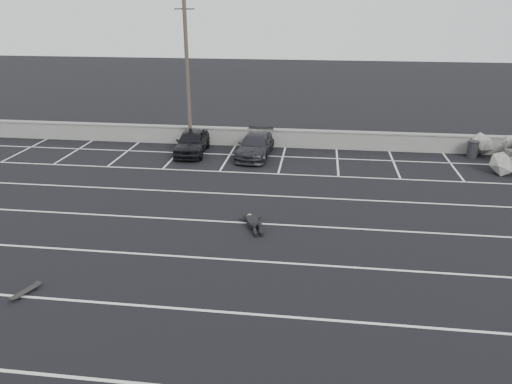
# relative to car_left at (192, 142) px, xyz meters

# --- Properties ---
(ground) EXTENTS (120.00, 120.00, 0.00)m
(ground) POSITION_rel_car_left_xyz_m (4.16, -12.00, -0.68)
(ground) COLOR black
(ground) RESTS_ON ground
(seawall) EXTENTS (50.00, 0.45, 1.06)m
(seawall) POSITION_rel_car_left_xyz_m (4.16, 2.00, -0.13)
(seawall) COLOR gray
(seawall) RESTS_ON ground
(stall_lines) EXTENTS (36.00, 20.05, 0.01)m
(stall_lines) POSITION_rel_car_left_xyz_m (4.08, -7.59, -0.67)
(stall_lines) COLOR silver
(stall_lines) RESTS_ON ground
(car_left) EXTENTS (1.82, 4.05, 1.35)m
(car_left) POSITION_rel_car_left_xyz_m (0.00, 0.00, 0.00)
(car_left) COLOR black
(car_left) RESTS_ON ground
(car_right) EXTENTS (1.93, 4.32, 1.23)m
(car_right) POSITION_rel_car_left_xyz_m (3.61, -0.09, -0.06)
(car_right) COLOR #24242A
(car_right) RESTS_ON ground
(utility_pole) EXTENTS (1.10, 0.22, 8.26)m
(utility_pole) POSITION_rel_car_left_xyz_m (-0.40, 1.20, 3.51)
(utility_pole) COLOR #4C4238
(utility_pole) RESTS_ON ground
(trash_bin) EXTENTS (0.81, 0.81, 0.94)m
(trash_bin) POSITION_rel_car_left_xyz_m (15.55, 1.17, -0.20)
(trash_bin) COLOR black
(trash_bin) RESTS_ON ground
(person) EXTENTS (2.38, 2.86, 0.46)m
(person) POSITION_rel_car_left_xyz_m (4.68, -9.07, -0.45)
(person) COLOR black
(person) RESTS_ON ground
(skateboard) EXTENTS (0.50, 0.89, 0.10)m
(skateboard) POSITION_rel_car_left_xyz_m (-1.34, -14.85, -0.59)
(skateboard) COLOR black
(skateboard) RESTS_ON ground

